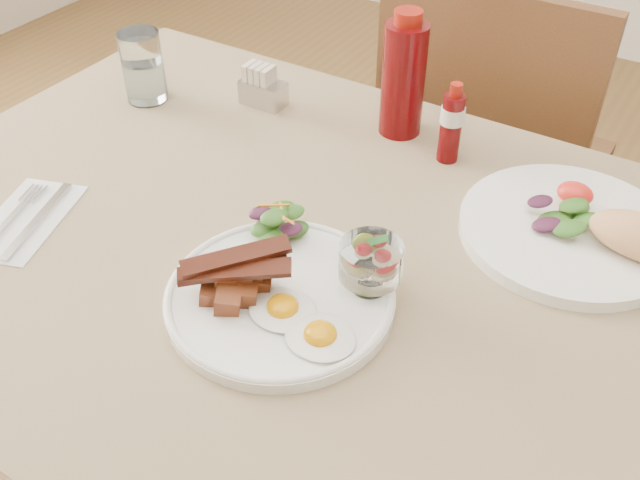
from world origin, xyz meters
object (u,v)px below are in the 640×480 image
at_px(main_plate, 280,298).
at_px(second_plate, 587,230).
at_px(fruit_cup, 371,261).
at_px(sugar_caddy, 262,88).
at_px(hot_sauce_bottle, 451,124).
at_px(chair_far, 487,160).
at_px(table, 325,302).
at_px(ketchup_bottle, 403,78).
at_px(water_glass, 144,71).

xyz_separation_m(main_plate, second_plate, (0.28, 0.31, 0.01)).
relative_size(fruit_cup, sugar_caddy, 1.00).
bearing_deg(hot_sauce_bottle, chair_far, 96.67).
relative_size(fruit_cup, second_plate, 0.24).
bearing_deg(sugar_caddy, main_plate, -52.38).
distance_m(table, ketchup_bottle, 0.38).
distance_m(table, chair_far, 0.68).
bearing_deg(second_plate, ketchup_bottle, 159.86).
xyz_separation_m(main_plate, water_glass, (-0.48, 0.30, 0.05)).
distance_m(chair_far, sugar_caddy, 0.55).
bearing_deg(second_plate, fruit_cup, -128.64).
height_order(main_plate, fruit_cup, fruit_cup).
xyz_separation_m(fruit_cup, hot_sauce_bottle, (-0.04, 0.33, 0.00)).
relative_size(ketchup_bottle, sugar_caddy, 2.63).
bearing_deg(water_glass, ketchup_bottle, 17.82).
distance_m(main_plate, water_glass, 0.57).
relative_size(fruit_cup, hot_sauce_bottle, 0.60).
bearing_deg(chair_far, ketchup_bottle, -99.96).
bearing_deg(chair_far, sugar_caddy, -128.49).
distance_m(table, fruit_cup, 0.18).
relative_size(second_plate, hot_sauce_bottle, 2.46).
bearing_deg(chair_far, water_glass, -135.88).
bearing_deg(hot_sauce_bottle, table, -98.38).
height_order(hot_sauce_bottle, sugar_caddy, hot_sauce_bottle).
xyz_separation_m(table, fruit_cup, (0.09, -0.04, 0.15)).
xyz_separation_m(table, sugar_caddy, (-0.30, 0.28, 0.12)).
bearing_deg(fruit_cup, water_glass, 157.85).
bearing_deg(sugar_caddy, table, -43.44).
bearing_deg(second_plate, table, -144.00).
distance_m(fruit_cup, hot_sauce_bottle, 0.34).
xyz_separation_m(chair_far, hot_sauce_bottle, (0.04, -0.37, 0.29)).
distance_m(ketchup_bottle, water_glass, 0.45).
bearing_deg(table, fruit_cup, -24.36).
bearing_deg(chair_far, hot_sauce_bottle, -83.33).
relative_size(table, sugar_caddy, 17.12).
xyz_separation_m(second_plate, ketchup_bottle, (-0.34, 0.13, 0.08)).
height_order(fruit_cup, hot_sauce_bottle, hot_sauce_bottle).
bearing_deg(hot_sauce_bottle, sugar_caddy, -178.51).
distance_m(fruit_cup, sugar_caddy, 0.51).
distance_m(second_plate, ketchup_bottle, 0.37).
bearing_deg(chair_far, fruit_cup, -82.94).
distance_m(fruit_cup, second_plate, 0.32).
relative_size(table, second_plate, 4.16).
height_order(table, chair_far, chair_far).
height_order(chair_far, water_glass, chair_far).
xyz_separation_m(table, ketchup_bottle, (-0.06, 0.33, 0.18)).
height_order(table, hot_sauce_bottle, hot_sauce_bottle).
bearing_deg(sugar_caddy, ketchup_bottle, 10.61).
xyz_separation_m(ketchup_bottle, water_glass, (-0.43, -0.14, -0.04)).
xyz_separation_m(chair_far, fruit_cup, (0.09, -0.70, 0.29)).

